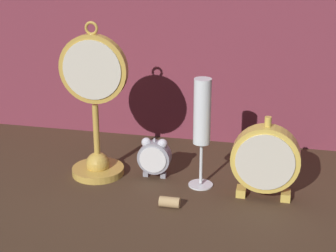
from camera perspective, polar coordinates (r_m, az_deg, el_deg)
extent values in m
plane|color=#422D1E|center=(1.22, -0.81, -6.80)|extent=(4.00, 4.00, 0.00)
cylinder|color=gold|center=(1.31, -7.11, -4.51)|extent=(0.12, 0.12, 0.02)
sphere|color=gold|center=(1.30, -7.14, -3.79)|extent=(0.05, 0.05, 0.05)
cylinder|color=gold|center=(1.28, -7.27, -1.10)|extent=(0.01, 0.01, 0.15)
cylinder|color=gold|center=(1.23, -7.60, 5.75)|extent=(0.15, 0.02, 0.15)
cylinder|color=beige|center=(1.22, -7.75, 5.63)|extent=(0.13, 0.00, 0.13)
torus|color=gold|center=(1.21, -7.79, 9.82)|extent=(0.03, 0.01, 0.03)
cube|color=gray|center=(1.29, -2.25, -4.85)|extent=(0.01, 0.01, 0.01)
cube|color=gray|center=(1.28, -0.47, -5.02)|extent=(0.01, 0.01, 0.01)
cylinder|color=gray|center=(1.27, -1.38, -3.17)|extent=(0.07, 0.03, 0.07)
cylinder|color=silver|center=(1.26, -1.56, -3.47)|extent=(0.06, 0.00, 0.06)
sphere|color=silver|center=(1.26, -2.21, -1.67)|extent=(0.02, 0.02, 0.02)
sphere|color=silver|center=(1.25, -0.56, -1.81)|extent=(0.02, 0.02, 0.02)
cylinder|color=silver|center=(1.26, -1.39, -1.55)|extent=(0.00, 0.00, 0.01)
cube|color=gold|center=(1.22, 7.45, -6.59)|extent=(0.02, 0.03, 0.02)
cube|color=gold|center=(1.21, 11.86, -6.94)|extent=(0.02, 0.03, 0.02)
cylinder|color=gold|center=(1.18, 9.88, -3.28)|extent=(0.14, 0.04, 0.14)
cylinder|color=beige|center=(1.16, 9.82, -3.69)|extent=(0.12, 0.00, 0.12)
cylinder|color=gold|center=(1.15, 10.12, 0.45)|extent=(0.01, 0.01, 0.02)
cylinder|color=silver|center=(1.25, 3.33, -5.91)|extent=(0.05, 0.05, 0.01)
cylinder|color=silver|center=(1.23, 3.38, -3.79)|extent=(0.01, 0.01, 0.10)
cylinder|color=white|center=(1.19, 3.50, 1.48)|extent=(0.04, 0.04, 0.14)
cylinder|color=beige|center=(1.19, 3.47, 0.34)|extent=(0.03, 0.03, 0.09)
cylinder|color=tan|center=(1.16, 0.16, -7.74)|extent=(0.04, 0.02, 0.02)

